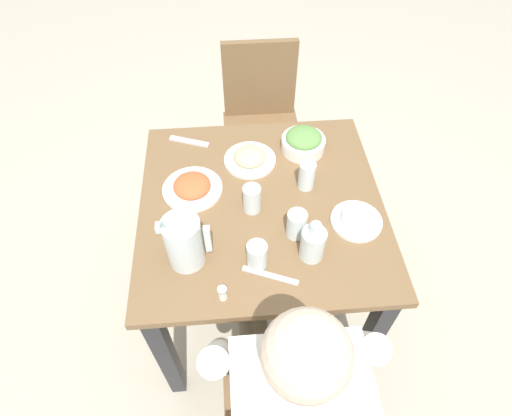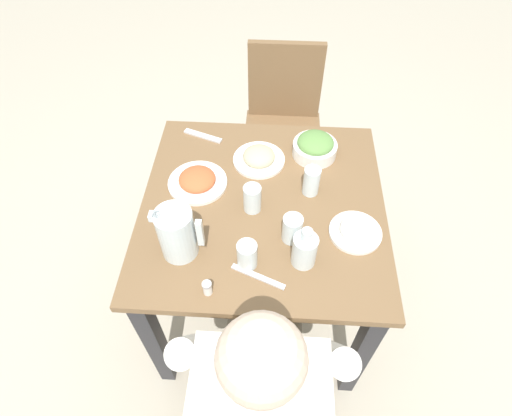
{
  "view_description": "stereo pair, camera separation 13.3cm",
  "coord_description": "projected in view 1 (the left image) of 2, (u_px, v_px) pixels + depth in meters",
  "views": [
    {
      "loc": [
        -0.1,
        -0.98,
        1.92
      ],
      "look_at": [
        -0.02,
        -0.04,
        0.77
      ],
      "focal_mm": 29.3,
      "sensor_mm": 36.0,
      "label": 1
    },
    {
      "loc": [
        0.03,
        -0.98,
        1.92
      ],
      "look_at": [
        -0.02,
        -0.04,
        0.77
      ],
      "focal_mm": 29.3,
      "sensor_mm": 36.0,
      "label": 2
    }
  ],
  "objects": [
    {
      "name": "chair_far",
      "position": [
        261.0,
        118.0,
        2.23
      ],
      "size": [
        0.4,
        0.4,
        0.88
      ],
      "color": "brown",
      "rests_on": "ground_plane"
    },
    {
      "name": "water_glass_near_right",
      "position": [
        297.0,
        224.0,
        1.4
      ],
      "size": [
        0.07,
        0.07,
        0.1
      ],
      "primitive_type": "cylinder",
      "color": "silver",
      "rests_on": "dining_table"
    },
    {
      "name": "salad_bowl",
      "position": [
        303.0,
        141.0,
        1.67
      ],
      "size": [
        0.18,
        0.18,
        0.09
      ],
      "color": "white",
      "rests_on": "dining_table"
    },
    {
      "name": "salt_shaker",
      "position": [
        223.0,
        293.0,
        1.26
      ],
      "size": [
        0.03,
        0.03,
        0.05
      ],
      "color": "white",
      "rests_on": "dining_table"
    },
    {
      "name": "plate_rice_curry",
      "position": [
        192.0,
        187.0,
        1.55
      ],
      "size": [
        0.22,
        0.22,
        0.05
      ],
      "color": "white",
      "rests_on": "dining_table"
    },
    {
      "name": "water_glass_center",
      "position": [
        252.0,
        199.0,
        1.46
      ],
      "size": [
        0.06,
        0.06,
        0.11
      ],
      "primitive_type": "cylinder",
      "color": "silver",
      "rests_on": "dining_table"
    },
    {
      "name": "plate_yoghurt",
      "position": [
        357.0,
        219.0,
        1.45
      ],
      "size": [
        0.18,
        0.18,
        0.05
      ],
      "color": "white",
      "rests_on": "dining_table"
    },
    {
      "name": "diner_near",
      "position": [
        288.0,
        377.0,
        1.23
      ],
      "size": [
        0.48,
        0.53,
        1.18
      ],
      "color": "silver",
      "rests_on": "ground_plane"
    },
    {
      "name": "fork_near",
      "position": [
        189.0,
        141.0,
        1.73
      ],
      "size": [
        0.17,
        0.08,
        0.01
      ],
      "primitive_type": "cube",
      "rotation": [
        0.0,
        0.0,
        -0.36
      ],
      "color": "silver",
      "rests_on": "dining_table"
    },
    {
      "name": "water_glass_far_left",
      "position": [
        257.0,
        255.0,
        1.32
      ],
      "size": [
        0.07,
        0.07,
        0.1
      ],
      "primitive_type": "cylinder",
      "color": "silver",
      "rests_on": "dining_table"
    },
    {
      "name": "dining_table",
      "position": [
        261.0,
        224.0,
        1.63
      ],
      "size": [
        0.89,
        0.89,
        0.75
      ],
      "color": "brown",
      "rests_on": "ground_plane"
    },
    {
      "name": "plate_beans",
      "position": [
        250.0,
        158.0,
        1.65
      ],
      "size": [
        0.2,
        0.2,
        0.06
      ],
      "color": "white",
      "rests_on": "dining_table"
    },
    {
      "name": "knife_near",
      "position": [
        269.0,
        276.0,
        1.33
      ],
      "size": [
        0.18,
        0.09,
        0.01
      ],
      "primitive_type": "cube",
      "rotation": [
        0.0,
        0.0,
        -0.39
      ],
      "color": "silver",
      "rests_on": "dining_table"
    },
    {
      "name": "water_pitcher",
      "position": [
        184.0,
        242.0,
        1.3
      ],
      "size": [
        0.16,
        0.12,
        0.19
      ],
      "color": "silver",
      "rests_on": "dining_table"
    },
    {
      "name": "water_glass_by_pitcher",
      "position": [
        307.0,
        176.0,
        1.53
      ],
      "size": [
        0.06,
        0.06,
        0.11
      ],
      "primitive_type": "cylinder",
      "color": "silver",
      "rests_on": "dining_table"
    },
    {
      "name": "ground_plane",
      "position": [
        260.0,
        298.0,
        2.11
      ],
      "size": [
        8.0,
        8.0,
        0.0
      ],
      "primitive_type": "plane",
      "color": "#B7AD99"
    },
    {
      "name": "oil_carafe",
      "position": [
        313.0,
        245.0,
        1.34
      ],
      "size": [
        0.08,
        0.08,
        0.16
      ],
      "color": "silver",
      "rests_on": "dining_table"
    }
  ]
}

